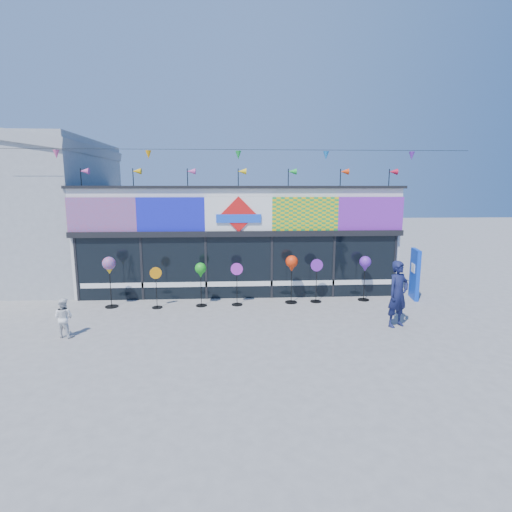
{
  "coord_description": "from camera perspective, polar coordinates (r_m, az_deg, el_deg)",
  "views": [
    {
      "loc": [
        -0.17,
        -10.87,
        4.09
      ],
      "look_at": [
        0.54,
        2.0,
        1.82
      ],
      "focal_mm": 28.0,
      "sensor_mm": 36.0,
      "label": 1
    }
  ],
  "objects": [
    {
      "name": "ground",
      "position": [
        11.61,
        -2.17,
        -10.66
      ],
      "size": [
        80.0,
        80.0,
        0.0
      ],
      "primitive_type": "plane",
      "color": "slate",
      "rests_on": "ground"
    },
    {
      "name": "kite_shop",
      "position": [
        16.93,
        -2.58,
        3.03
      ],
      "size": [
        16.0,
        5.7,
        5.31
      ],
      "color": "white",
      "rests_on": "ground"
    },
    {
      "name": "neighbour_building",
      "position": [
        20.41,
        -32.16,
        5.97
      ],
      "size": [
        8.18,
        7.2,
        6.87
      ],
      "color": "#A2A4A7",
      "rests_on": "ground"
    },
    {
      "name": "blue_sign",
      "position": [
        15.69,
        21.73,
        -2.4
      ],
      "size": [
        0.29,
        0.93,
        1.83
      ],
      "rotation": [
        0.0,
        0.0,
        -0.17
      ],
      "color": "#0D3CC7",
      "rests_on": "ground"
    },
    {
      "name": "spinner_0",
      "position": [
        14.31,
        -20.24,
        -1.49
      ],
      "size": [
        0.44,
        0.44,
        1.75
      ],
      "color": "black",
      "rests_on": "ground"
    },
    {
      "name": "spinner_1",
      "position": [
        13.9,
        -14.05,
        -4.25
      ],
      "size": [
        0.38,
        0.36,
        1.41
      ],
      "color": "black",
      "rests_on": "ground"
    },
    {
      "name": "spinner_2",
      "position": [
        13.73,
        -7.92,
        -2.2
      ],
      "size": [
        0.39,
        0.39,
        1.52
      ],
      "color": "black",
      "rests_on": "ground"
    },
    {
      "name": "spinner_3",
      "position": [
        13.82,
        -2.75,
        -3.87
      ],
      "size": [
        0.42,
        0.38,
        1.49
      ],
      "color": "black",
      "rests_on": "ground"
    },
    {
      "name": "spinner_4",
      "position": [
        14.0,
        5.11,
        -1.3
      ],
      "size": [
        0.43,
        0.43,
        1.7
      ],
      "color": "black",
      "rests_on": "ground"
    },
    {
      "name": "spinner_5",
      "position": [
        14.32,
        8.62,
        -3.33
      ],
      "size": [
        0.44,
        0.4,
        1.56
      ],
      "color": "black",
      "rests_on": "ground"
    },
    {
      "name": "spinner_6",
      "position": [
        14.79,
        15.32,
        -1.26
      ],
      "size": [
        0.41,
        0.41,
        1.62
      ],
      "color": "black",
      "rests_on": "ground"
    },
    {
      "name": "adult_man",
      "position": [
        12.41,
        19.62,
        -5.14
      ],
      "size": [
        0.85,
        0.73,
        1.96
      ],
      "primitive_type": "imported",
      "rotation": [
        0.0,
        0.0,
        0.45
      ],
      "color": "#151A42",
      "rests_on": "ground"
    },
    {
      "name": "child",
      "position": [
        12.2,
        -25.78,
        -7.93
      ],
      "size": [
        0.59,
        0.43,
        1.09
      ],
      "primitive_type": "imported",
      "rotation": [
        0.0,
        0.0,
        2.89
      ],
      "color": "white",
      "rests_on": "ground"
    }
  ]
}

